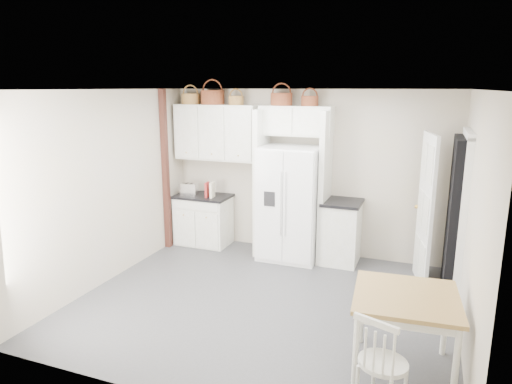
% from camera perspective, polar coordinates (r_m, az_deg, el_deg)
% --- Properties ---
extents(floor, '(4.50, 4.50, 0.00)m').
position_cam_1_polar(floor, '(5.88, 0.98, -13.58)').
color(floor, '#48494F').
rests_on(floor, ground).
extents(ceiling, '(4.50, 4.50, 0.00)m').
position_cam_1_polar(ceiling, '(5.26, 1.09, 12.68)').
color(ceiling, white).
rests_on(ceiling, wall_back).
extents(wall_back, '(4.50, 0.00, 4.50)m').
position_cam_1_polar(wall_back, '(7.29, 6.41, 2.42)').
color(wall_back, '#B8B1A8').
rests_on(wall_back, floor).
extents(wall_left, '(0.00, 4.00, 4.00)m').
position_cam_1_polar(wall_left, '(6.52, -17.90, 0.60)').
color(wall_left, '#B8B1A8').
rests_on(wall_left, floor).
extents(wall_right, '(0.00, 4.00, 4.00)m').
position_cam_1_polar(wall_right, '(5.14, 25.38, -3.28)').
color(wall_right, '#B8B1A8').
rests_on(wall_right, floor).
extents(refrigerator, '(0.91, 0.73, 1.76)m').
position_cam_1_polar(refrigerator, '(7.05, 4.33, -1.42)').
color(refrigerator, white).
rests_on(refrigerator, floor).
extents(base_cab_left, '(0.88, 0.56, 0.82)m').
position_cam_1_polar(base_cab_left, '(7.83, -6.57, -3.57)').
color(base_cab_left, silver).
rests_on(base_cab_left, floor).
extents(base_cab_right, '(0.52, 0.63, 0.92)m').
position_cam_1_polar(base_cab_right, '(7.08, 10.63, -5.06)').
color(base_cab_right, silver).
rests_on(base_cab_right, floor).
extents(dining_table, '(1.00, 1.00, 0.78)m').
position_cam_1_polar(dining_table, '(4.66, 17.96, -16.45)').
color(dining_table, olive).
rests_on(dining_table, floor).
extents(windsor_chair, '(0.52, 0.50, 0.85)m').
position_cam_1_polar(windsor_chair, '(4.12, 15.59, -19.91)').
color(windsor_chair, silver).
rests_on(windsor_chair, floor).
extents(counter_left, '(0.92, 0.59, 0.04)m').
position_cam_1_polar(counter_left, '(7.72, -6.65, -0.53)').
color(counter_left, black).
rests_on(counter_left, base_cab_left).
extents(counter_right, '(0.57, 0.67, 0.04)m').
position_cam_1_polar(counter_right, '(6.95, 10.79, -1.27)').
color(counter_right, black).
rests_on(counter_right, base_cab_right).
extents(toaster, '(0.29, 0.19, 0.19)m').
position_cam_1_polar(toaster, '(7.77, -8.35, 0.37)').
color(toaster, silver).
rests_on(toaster, counter_left).
extents(cookbook_red, '(0.06, 0.17, 0.25)m').
position_cam_1_polar(cookbook_red, '(7.56, -6.12, 0.30)').
color(cookbook_red, '#A42827').
rests_on(cookbook_red, counter_left).
extents(cookbook_cream, '(0.06, 0.17, 0.25)m').
position_cam_1_polar(cookbook_cream, '(7.52, -5.49, 0.27)').
color(cookbook_cream, '#F4E9C9').
rests_on(cookbook_cream, counter_left).
extents(basket_upper_a, '(0.31, 0.31, 0.17)m').
position_cam_1_polar(basket_upper_a, '(7.74, -8.18, 11.45)').
color(basket_upper_a, brown).
rests_on(basket_upper_a, upper_cabinet).
extents(basket_upper_b, '(0.39, 0.39, 0.23)m').
position_cam_1_polar(basket_upper_b, '(7.56, -5.46, 11.69)').
color(basket_upper_b, brown).
rests_on(basket_upper_b, upper_cabinet).
extents(basket_upper_c, '(0.24, 0.24, 0.14)m').
position_cam_1_polar(basket_upper_c, '(7.38, -2.51, 11.37)').
color(basket_upper_c, brown).
rests_on(basket_upper_c, upper_cabinet).
extents(basket_bridge_a, '(0.34, 0.34, 0.19)m').
position_cam_1_polar(basket_bridge_a, '(7.12, 3.20, 11.50)').
color(basket_bridge_a, brown).
rests_on(basket_bridge_a, bridge_cabinet).
extents(basket_bridge_b, '(0.26, 0.26, 0.15)m').
position_cam_1_polar(basket_bridge_b, '(6.99, 6.73, 11.23)').
color(basket_bridge_b, brown).
rests_on(basket_bridge_b, bridge_cabinet).
extents(upper_cabinet, '(1.40, 0.34, 0.90)m').
position_cam_1_polar(upper_cabinet, '(7.56, -4.96, 7.42)').
color(upper_cabinet, silver).
rests_on(upper_cabinet, wall_back).
extents(bridge_cabinet, '(1.12, 0.34, 0.45)m').
position_cam_1_polar(bridge_cabinet, '(7.06, 5.04, 8.86)').
color(bridge_cabinet, silver).
rests_on(bridge_cabinet, wall_back).
extents(fridge_panel_left, '(0.08, 0.60, 2.30)m').
position_cam_1_polar(fridge_panel_left, '(7.23, 0.71, 1.20)').
color(fridge_panel_left, silver).
rests_on(fridge_panel_left, floor).
extents(fridge_panel_right, '(0.08, 0.60, 2.30)m').
position_cam_1_polar(fridge_panel_right, '(6.95, 8.62, 0.57)').
color(fridge_panel_right, silver).
rests_on(fridge_panel_right, floor).
extents(trim_post, '(0.09, 0.09, 2.60)m').
position_cam_1_polar(trim_post, '(7.57, -11.24, 2.64)').
color(trim_post, '#40221B').
rests_on(trim_post, floor).
extents(doorway_void, '(0.18, 0.85, 2.05)m').
position_cam_1_polar(doorway_void, '(6.17, 23.68, -3.21)').
color(doorway_void, black).
rests_on(doorway_void, floor).
extents(door_slab, '(0.21, 0.79, 2.05)m').
position_cam_1_polar(door_slab, '(6.48, 20.40, -2.17)').
color(door_slab, white).
rests_on(door_slab, floor).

